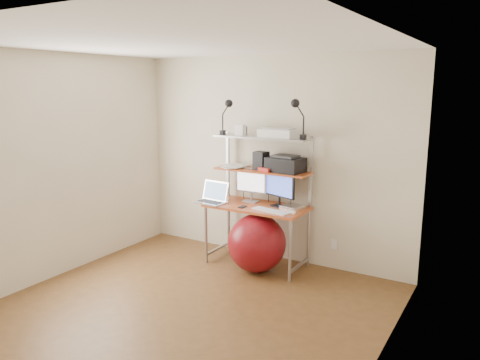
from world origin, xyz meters
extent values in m
plane|color=brown|center=(0.00, 0.00, 0.00)|extent=(3.60, 3.60, 0.00)
plane|color=white|center=(0.00, 0.00, 2.50)|extent=(3.60, 3.60, 0.00)
plane|color=beige|center=(0.00, 1.80, 1.25)|extent=(3.60, 0.00, 3.60)
plane|color=beige|center=(-1.80, 0.00, 1.25)|extent=(0.00, 3.60, 3.60)
plane|color=beige|center=(1.80, 0.00, 1.25)|extent=(0.00, 3.60, 3.60)
cube|color=#BB4F24|center=(0.00, 1.44, 0.72)|extent=(1.20, 0.60, 0.03)
cylinder|color=#A3A3A7|center=(-0.56, 1.18, 0.35)|extent=(0.04, 0.04, 0.71)
cylinder|color=#A3A3A7|center=(-0.56, 1.70, 0.35)|extent=(0.04, 0.04, 0.71)
cylinder|color=#A3A3A7|center=(0.56, 1.18, 0.35)|extent=(0.04, 0.04, 0.71)
cylinder|color=#A3A3A7|center=(0.56, 1.70, 0.35)|extent=(0.04, 0.04, 0.71)
cube|color=#A3A3A7|center=(-0.57, 1.70, 1.15)|extent=(0.03, 0.04, 0.84)
cube|color=#A3A3A7|center=(0.57, 1.70, 1.15)|extent=(0.03, 0.04, 0.84)
cube|color=#BB4F24|center=(0.00, 1.57, 1.14)|extent=(1.18, 0.34, 0.02)
cube|color=#A3A3A7|center=(0.00, 1.57, 1.54)|extent=(1.18, 0.34, 0.02)
cube|color=white|center=(0.85, 1.79, 0.30)|extent=(0.08, 0.01, 0.12)
cube|color=#A6A7AB|center=(-0.15, 1.55, 0.75)|extent=(0.19, 0.15, 0.01)
cylinder|color=#A6A7AB|center=(-0.15, 1.57, 0.81)|extent=(0.03, 0.03, 0.10)
cube|color=#A6A7AB|center=(-0.15, 1.57, 1.01)|extent=(0.40, 0.05, 0.30)
plane|color=white|center=(-0.15, 1.56, 1.01)|extent=(0.36, 0.02, 0.36)
cube|color=black|center=(0.25, 1.52, 0.75)|extent=(0.20, 0.17, 0.01)
cylinder|color=black|center=(0.25, 1.54, 0.81)|extent=(0.03, 0.03, 0.10)
cube|color=black|center=(0.25, 1.54, 0.99)|extent=(0.44, 0.17, 0.27)
plane|color=blue|center=(0.25, 1.52, 0.99)|extent=(0.39, 0.13, 0.41)
cube|color=silver|center=(-0.54, 1.26, 0.75)|extent=(0.39, 0.29, 0.02)
cube|color=#2D2D30|center=(-0.54, 1.26, 0.76)|extent=(0.32, 0.18, 0.00)
cube|color=silver|center=(-0.53, 1.38, 0.87)|extent=(0.37, 0.11, 0.24)
plane|color=#799BCA|center=(-0.53, 1.38, 0.87)|extent=(0.34, 0.12, 0.32)
cube|color=white|center=(0.26, 1.29, 0.75)|extent=(0.47, 0.21, 0.01)
cube|color=white|center=(0.50, 1.33, 0.75)|extent=(0.09, 0.05, 0.02)
cube|color=silver|center=(0.42, 1.52, 0.76)|extent=(0.26, 0.26, 0.04)
cube|color=black|center=(-0.11, 1.28, 0.74)|extent=(0.06, 0.12, 0.01)
cube|color=black|center=(0.30, 1.58, 1.24)|extent=(0.45, 0.33, 0.17)
cube|color=#2D2D30|center=(0.30, 1.58, 1.34)|extent=(0.31, 0.24, 0.03)
cube|color=black|center=(-0.02, 1.57, 1.26)|extent=(0.17, 0.17, 0.22)
cube|color=red|center=(0.08, 1.50, 1.17)|extent=(0.18, 0.15, 0.04)
cube|color=white|center=(0.20, 1.57, 1.60)|extent=(0.42, 0.28, 0.09)
cube|color=#A6A7AB|center=(0.20, 1.57, 1.65)|extent=(0.36, 0.21, 0.02)
cube|color=white|center=(-0.28, 1.52, 1.62)|extent=(0.11, 0.09, 0.13)
cube|color=#2D2D30|center=(-0.30, 1.59, 1.60)|extent=(0.10, 0.10, 0.10)
cube|color=black|center=(-0.52, 1.50, 1.58)|extent=(0.05, 0.06, 0.05)
cylinder|color=black|center=(-0.52, 1.50, 1.70)|extent=(0.02, 0.02, 0.19)
sphere|color=black|center=(-0.42, 1.49, 1.93)|extent=(0.09, 0.09, 0.09)
cube|color=black|center=(0.54, 1.51, 1.58)|extent=(0.05, 0.07, 0.05)
cylinder|color=black|center=(0.54, 1.51, 1.70)|extent=(0.02, 0.02, 0.20)
sphere|color=black|center=(0.44, 1.50, 1.95)|extent=(0.10, 0.10, 0.10)
sphere|color=maroon|center=(0.10, 1.26, 0.34)|extent=(0.68, 0.68, 0.68)
cube|color=white|center=(-0.45, 1.59, 1.15)|extent=(0.29, 0.33, 0.00)
cube|color=white|center=(-0.37, 1.52, 1.16)|extent=(0.33, 0.35, 0.00)
cube|color=white|center=(-0.37, 1.61, 1.16)|extent=(0.23, 0.30, 0.00)
cube|color=white|center=(-0.35, 1.55, 1.17)|extent=(0.23, 0.30, 0.00)
cube|color=white|center=(-0.38, 1.57, 1.17)|extent=(0.32, 0.35, 0.00)
camera|label=1|loc=(2.58, -3.28, 2.13)|focal=35.00mm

